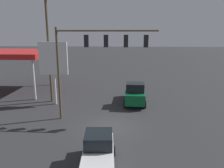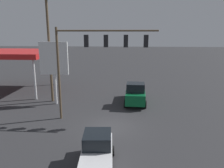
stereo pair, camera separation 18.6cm
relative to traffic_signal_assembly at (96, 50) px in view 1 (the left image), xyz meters
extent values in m
plane|color=#2D2D30|center=(-1.31, 1.56, -6.07)|extent=(200.00, 200.00, 0.00)
cylinder|color=brown|center=(3.23, 0.02, -2.09)|extent=(0.20, 0.20, 7.96)
cylinder|color=brown|center=(-0.91, 0.02, 1.59)|extent=(8.29, 0.14, 0.14)
cube|color=black|center=(0.77, 0.02, 0.77)|extent=(0.36, 0.28, 1.00)
sphere|color=#360505|center=(0.77, -0.16, 1.07)|extent=(0.22, 0.22, 0.22)
sphere|color=yellow|center=(0.77, -0.16, 0.77)|extent=(0.22, 0.22, 0.22)
sphere|color=black|center=(0.77, -0.16, 0.47)|extent=(0.22, 0.22, 0.22)
cube|color=black|center=(-0.85, 0.02, 0.77)|extent=(0.36, 0.28, 1.00)
sphere|color=#360505|center=(-0.85, -0.16, 1.07)|extent=(0.22, 0.22, 0.22)
sphere|color=yellow|center=(-0.85, -0.16, 0.77)|extent=(0.22, 0.22, 0.22)
sphere|color=black|center=(-0.85, -0.16, 0.47)|extent=(0.22, 0.22, 0.22)
cube|color=black|center=(-2.47, 0.02, 0.77)|extent=(0.36, 0.28, 1.00)
sphere|color=#360505|center=(-2.47, -0.16, 1.07)|extent=(0.22, 0.22, 0.22)
sphere|color=yellow|center=(-2.47, -0.16, 0.77)|extent=(0.22, 0.22, 0.22)
sphere|color=black|center=(-2.47, -0.16, 0.47)|extent=(0.22, 0.22, 0.22)
cube|color=black|center=(-4.08, 0.02, 0.77)|extent=(0.36, 0.28, 1.00)
sphere|color=#360505|center=(-4.08, -0.16, 1.07)|extent=(0.22, 0.22, 0.22)
sphere|color=yellow|center=(-4.08, -0.16, 0.77)|extent=(0.22, 0.22, 0.22)
sphere|color=black|center=(-4.08, -0.16, 0.47)|extent=(0.22, 0.22, 0.22)
cylinder|color=brown|center=(5.65, -4.82, -0.35)|extent=(0.26, 0.26, 11.43)
cube|color=red|center=(12.63, -8.96, -1.17)|extent=(10.87, 8.30, 0.60)
cube|color=red|center=(12.63, -13.13, -1.17)|extent=(10.87, 0.06, 0.36)
cylinder|color=silver|center=(7.79, -12.51, -3.77)|extent=(0.24, 0.24, 4.60)
cylinder|color=silver|center=(7.79, -5.41, -3.77)|extent=(0.24, 0.24, 4.60)
cylinder|color=silver|center=(4.94, -3.94, -2.77)|extent=(0.24, 0.24, 6.60)
cube|color=white|center=(4.94, -3.94, -1.16)|extent=(2.96, 0.24, 3.37)
cube|color=black|center=(4.94, -4.07, -1.16)|extent=(2.07, 0.04, 1.18)
cube|color=#0C592D|center=(-3.56, -4.93, -5.12)|extent=(2.22, 5.28, 1.10)
cube|color=black|center=(-3.52, -4.03, -4.12)|extent=(1.91, 1.68, 0.90)
cylinder|color=black|center=(-4.51, -3.19, -5.67)|extent=(0.25, 0.81, 0.80)
cylinder|color=black|center=(-2.47, -3.28, -5.67)|extent=(0.25, 0.81, 0.80)
cylinder|color=black|center=(-4.65, -6.57, -5.67)|extent=(0.25, 0.81, 0.80)
cylinder|color=black|center=(-2.61, -6.66, -5.67)|extent=(0.25, 0.81, 0.80)
cube|color=silver|center=(-0.98, 7.03, -5.31)|extent=(1.97, 3.91, 0.90)
cube|color=black|center=(-0.96, 6.74, -4.48)|extent=(1.68, 1.81, 0.76)
cylinder|color=black|center=(-1.76, 5.74, -5.76)|extent=(0.26, 0.63, 0.62)
cylinder|color=black|center=(-0.02, 5.87, -5.76)|extent=(0.26, 0.63, 0.62)
camera|label=1|loc=(-2.38, 18.03, 1.49)|focal=35.00mm
camera|label=2|loc=(-2.57, 18.02, 1.49)|focal=35.00mm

